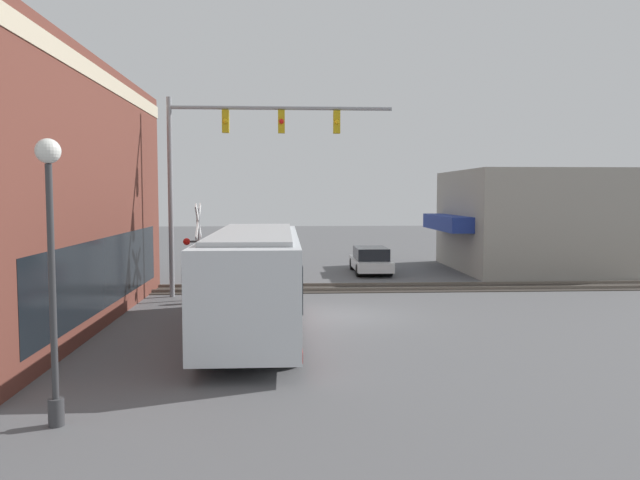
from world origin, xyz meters
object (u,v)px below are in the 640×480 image
Objects in this scene: crossing_signal at (198,242)px; parked_car_white at (370,261)px; city_bus at (254,277)px; streetlamp at (51,257)px; pedestrian_at_crossing at (221,280)px.

parked_car_white is at bearing -45.06° from crossing_signal.
crossing_signal is (6.20, 2.47, 0.60)m from city_bus.
streetlamp reaches higher than parked_car_white.
city_bus is at bearing 158.98° from parked_car_white.
streetlamp is at bearing 176.89° from crossing_signal.
pedestrian_at_crossing is (5.75, 1.58, -0.85)m from city_bus.
crossing_signal is at bearing -3.11° from streetlamp.
crossing_signal is 11.25m from parked_car_white.
pedestrian_at_crossing is (-0.45, -0.89, -1.44)m from crossing_signal.
city_bus is 2.20× the size of parked_car_white.
crossing_signal reaches higher than parked_car_white.
crossing_signal is at bearing 63.42° from pedestrian_at_crossing.
city_bus reaches higher than parked_car_white.
crossing_signal is 13.41m from streetlamp.
streetlamp is at bearing 172.84° from pedestrian_at_crossing.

